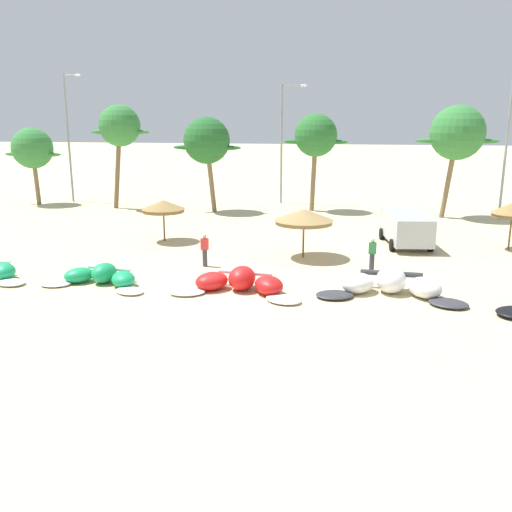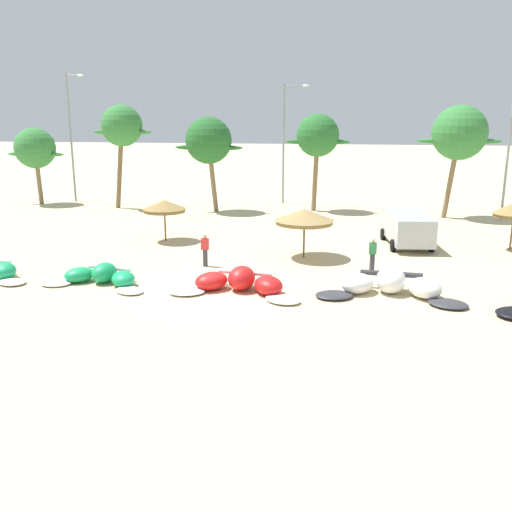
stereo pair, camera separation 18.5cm
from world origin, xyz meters
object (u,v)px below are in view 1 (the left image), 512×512
at_px(kite_left, 101,277).
at_px(palm_left_of_gap, 207,141).
at_px(kite_center, 391,285).
at_px(kite_left_of_center, 240,283).
at_px(palm_center_left, 316,136).
at_px(parked_van, 405,226).
at_px(person_near_kites, 372,254).
at_px(beach_umbrella_near_van, 163,206).
at_px(palm_left, 120,127).
at_px(lamppost_west_center, 284,138).
at_px(person_by_umbrellas, 205,250).
at_px(lamppost_west, 69,133).
at_px(beach_umbrella_middle, 304,216).
at_px(palm_center_right, 457,133).
at_px(palm_leftmost, 32,149).
at_px(lamppost_east_center, 509,134).

xyz_separation_m(kite_left, palm_left_of_gap, (-0.08, 19.81, 5.04)).
bearing_deg(kite_center, kite_left, -177.58).
xyz_separation_m(kite_left_of_center, palm_center_left, (1.80, 21.59, 5.35)).
bearing_deg(parked_van, person_near_kites, -109.07).
distance_m(beach_umbrella_near_van, palm_left, 13.98).
xyz_separation_m(kite_center, lamppost_west_center, (-7.33, 24.53, 5.06)).
bearing_deg(kite_center, person_by_umbrellas, 160.00).
xyz_separation_m(palm_left_of_gap, lamppost_west, (-12.75, 3.17, 0.48)).
distance_m(person_by_umbrellas, palm_center_left, 18.95).
bearing_deg(person_near_kites, parked_van, 70.93).
bearing_deg(beach_umbrella_middle, beach_umbrella_near_van, 162.61).
bearing_deg(lamppost_west_center, beach_umbrella_middle, -80.23).
bearing_deg(kite_left, palm_left_of_gap, 90.23).
bearing_deg(lamppost_west_center, palm_center_right, -21.49).
relative_size(beach_umbrella_near_van, palm_leftmost, 0.40).
bearing_deg(palm_center_right, person_near_kites, -111.61).
distance_m(palm_leftmost, lamppost_west_center, 20.80).
xyz_separation_m(palm_left, lamppost_west_center, (12.33, 4.86, -0.94)).
bearing_deg(palm_center_right, palm_leftmost, 178.15).
distance_m(palm_leftmost, palm_center_left, 23.29).
height_order(kite_left, beach_umbrella_middle, beach_umbrella_middle).
distance_m(person_near_kites, person_by_umbrellas, 8.11).
bearing_deg(person_near_kites, palm_leftmost, 148.07).
xyz_separation_m(kite_center, person_near_kites, (-0.64, 3.64, 0.40)).
xyz_separation_m(kite_center, parked_van, (1.45, 9.70, 0.67)).
bearing_deg(kite_left, palm_center_right, 47.77).
bearing_deg(kite_center, lamppost_east_center, 64.81).
bearing_deg(person_by_umbrellas, kite_center, -20.00).
relative_size(kite_left_of_center, beach_umbrella_middle, 1.90).
height_order(lamppost_west, lamppost_east_center, lamppost_east_center).
height_order(beach_umbrella_near_van, person_by_umbrellas, beach_umbrella_near_van).
bearing_deg(palm_left, person_near_kites, -40.12).
xyz_separation_m(person_by_umbrellas, lamppost_west, (-16.60, 19.27, 5.04)).
relative_size(lamppost_west, lamppost_west_center, 1.09).
xyz_separation_m(palm_left_of_gap, lamppost_west_center, (5.26, 5.25, 0.10)).
bearing_deg(kite_left, person_near_kites, 19.35).
distance_m(kite_center, palm_center_right, 20.99).
bearing_deg(beach_umbrella_middle, parked_van, 35.22).
distance_m(kite_center, beach_umbrella_middle, 7.30).
xyz_separation_m(person_by_umbrellas, palm_left, (-10.92, 16.48, 5.60)).
xyz_separation_m(beach_umbrella_middle, palm_leftmost, (-23.61, 14.73, 2.43)).
distance_m(beach_umbrella_middle, lamppost_west, 27.26).
bearing_deg(lamppost_east_center, person_near_kites, -121.85).
relative_size(beach_umbrella_near_van, palm_center_right, 0.32).
bearing_deg(palm_center_right, lamppost_west, 174.43).
xyz_separation_m(beach_umbrella_near_van, palm_leftmost, (-15.16, 12.08, 2.52)).
relative_size(person_near_kites, person_by_umbrellas, 1.00).
relative_size(parked_van, palm_left_of_gap, 0.72).
bearing_deg(lamppost_east_center, palm_center_right, 177.06).
bearing_deg(palm_left_of_gap, kite_left_of_center, -72.33).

